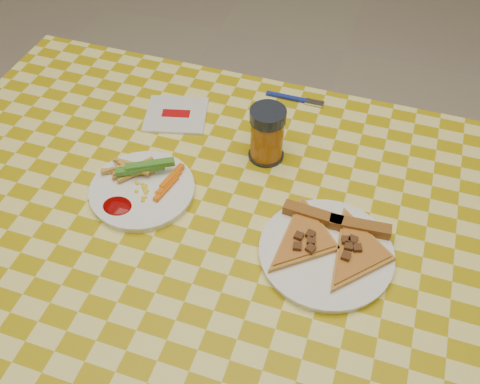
{
  "coord_description": "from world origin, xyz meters",
  "views": [
    {
      "loc": [
        0.23,
        -0.57,
        1.52
      ],
      "look_at": [
        0.02,
        0.06,
        0.78
      ],
      "focal_mm": 40.0,
      "sensor_mm": 36.0,
      "label": 1
    }
  ],
  "objects_px": {
    "table": "(222,245)",
    "drink_glass": "(267,135)",
    "plate_left": "(142,191)",
    "plate_right": "(326,253)"
  },
  "relations": [
    {
      "from": "table",
      "to": "drink_glass",
      "type": "height_order",
      "value": "drink_glass"
    },
    {
      "from": "table",
      "to": "drink_glass",
      "type": "distance_m",
      "value": 0.23
    },
    {
      "from": "plate_left",
      "to": "drink_glass",
      "type": "bearing_deg",
      "value": 41.48
    },
    {
      "from": "table",
      "to": "plate_left",
      "type": "relative_size",
      "value": 6.54
    },
    {
      "from": "plate_left",
      "to": "plate_right",
      "type": "bearing_deg",
      "value": -5.13
    },
    {
      "from": "table",
      "to": "drink_glass",
      "type": "bearing_deg",
      "value": 81.14
    },
    {
      "from": "table",
      "to": "plate_left",
      "type": "bearing_deg",
      "value": 173.8
    },
    {
      "from": "plate_left",
      "to": "drink_glass",
      "type": "height_order",
      "value": "drink_glass"
    },
    {
      "from": "plate_left",
      "to": "plate_right",
      "type": "height_order",
      "value": "same"
    },
    {
      "from": "plate_right",
      "to": "drink_glass",
      "type": "relative_size",
      "value": 1.94
    }
  ]
}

